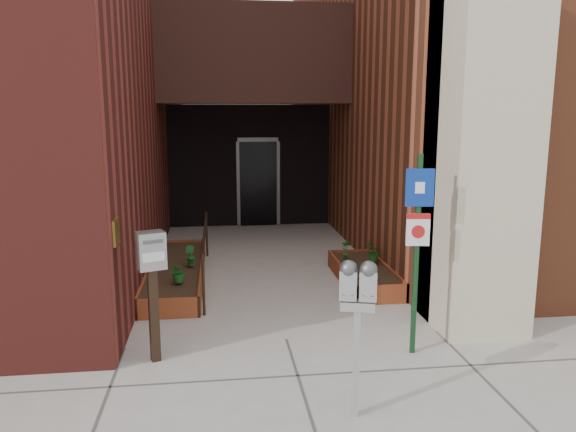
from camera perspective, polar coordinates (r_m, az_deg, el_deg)
name	(u,v)px	position (r m, az deg, el deg)	size (l,w,h in m)	color
ground	(286,340)	(7.30, -0.17, -12.44)	(80.00, 80.00, 0.00)	#9E9991
architecture	(241,16)	(13.73, -4.79, 19.55)	(20.00, 14.60, 10.00)	maroon
planter_left	(176,273)	(9.78, -11.28, -5.74)	(0.90, 3.60, 0.30)	brown
planter_right	(364,275)	(9.58, 7.75, -5.96)	(0.80, 2.20, 0.30)	brown
handrail	(205,238)	(9.55, -8.44, -2.24)	(0.04, 3.34, 0.90)	black
parking_meter	(358,297)	(5.23, 7.11, -8.17)	(0.36, 0.21, 1.53)	#A8A8AB
sign_post	(417,234)	(6.64, 13.02, -1.76)	(0.32, 0.10, 2.39)	#133519
payment_dropbox	(152,269)	(6.54, -13.67, -5.24)	(0.36, 0.32, 1.53)	black
shrub_left_a	(179,271)	(8.69, -11.03, -5.53)	(0.30, 0.30, 0.33)	#1C601B
shrub_left_b	(190,255)	(9.58, -9.93, -3.97)	(0.18, 0.18, 0.33)	#1A5C20
shrub_left_c	(161,246)	(10.33, -12.78, -3.03)	(0.18, 0.18, 0.32)	#19591B
shrub_left_d	(164,238)	(10.92, -12.49, -2.19)	(0.18, 0.18, 0.35)	#18571A
shrub_right_a	(364,273)	(8.60, 7.74, -5.72)	(0.17, 0.17, 0.30)	#195618
shrub_right_b	(346,249)	(9.90, 5.95, -3.37)	(0.18, 0.18, 0.34)	#275919
shrub_right_c	(374,252)	(9.78, 8.72, -3.64)	(0.29, 0.29, 0.33)	#1D5618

